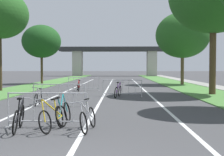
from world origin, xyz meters
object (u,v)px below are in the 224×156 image
at_px(bicycle_white_2, 38,98).
at_px(bicycle_yellow_5, 54,117).
at_px(crowd_barrier_nearest, 47,110).
at_px(tree_right_cypress_far, 183,35).
at_px(bicycle_red_3, 78,86).
at_px(bicycle_teal_0, 63,113).
at_px(bicycle_black_4, 19,118).
at_px(bicycle_silver_1, 88,118).
at_px(crowd_barrier_fourth, 84,84).
at_px(bicycle_purple_6, 118,91).
at_px(crowd_barrier_second, 59,95).
at_px(tree_left_oak_near, 42,41).
at_px(crowd_barrier_third, 122,88).

height_order(bicycle_white_2, bicycle_yellow_5, bicycle_yellow_5).
xyz_separation_m(crowd_barrier_nearest, bicycle_yellow_5, (0.30, -0.42, -0.15)).
xyz_separation_m(tree_right_cypress_far, bicycle_red_3, (-9.77, -8.34, -4.85)).
xyz_separation_m(bicycle_teal_0, bicycle_black_4, (-1.08, -0.95, 0.00)).
distance_m(bicycle_silver_1, bicycle_white_2, 6.34).
height_order(crowd_barrier_fourth, bicycle_purple_6, crowd_barrier_fourth).
relative_size(crowd_barrier_nearest, bicycle_white_2, 1.49).
height_order(bicycle_white_2, bicycle_black_4, bicycle_black_4).
xyz_separation_m(crowd_barrier_second, bicycle_red_3, (-0.36, 8.90, -0.17)).
relative_size(tree_left_oak_near, bicycle_red_3, 4.15).
xyz_separation_m(tree_right_cypress_far, bicycle_yellow_5, (-8.51, -22.31, -4.83)).
relative_size(crowd_barrier_second, bicycle_black_4, 1.45).
bearing_deg(bicycle_white_2, bicycle_red_3, -98.78).
relative_size(bicycle_red_3, bicycle_black_4, 0.92).
distance_m(crowd_barrier_second, bicycle_teal_0, 4.37).
bearing_deg(bicycle_black_4, tree_right_cypress_far, 57.36).
relative_size(bicycle_black_4, bicycle_purple_6, 1.05).
height_order(tree_right_cypress_far, crowd_barrier_second, tree_right_cypress_far).
distance_m(tree_right_cypress_far, bicycle_yellow_5, 24.36).
xyz_separation_m(bicycle_teal_0, bicycle_silver_1, (0.88, -0.87, -0.01)).
distance_m(tree_left_oak_near, crowd_barrier_fourth, 11.63).
height_order(crowd_barrier_fourth, bicycle_red_3, crowd_barrier_fourth).
relative_size(tree_left_oak_near, crowd_barrier_nearest, 2.64).
bearing_deg(bicycle_silver_1, bicycle_black_4, 10.05).
bearing_deg(bicycle_teal_0, tree_right_cypress_far, 72.05).
distance_m(bicycle_yellow_5, bicycle_purple_6, 9.49).
bearing_deg(bicycle_white_2, crowd_barrier_fourth, -100.93).
distance_m(crowd_barrier_third, bicycle_yellow_5, 9.94).
height_order(tree_right_cypress_far, crowd_barrier_nearest, tree_right_cypress_far).
relative_size(crowd_barrier_third, bicycle_red_3, 1.58).
xyz_separation_m(tree_left_oak_near, crowd_barrier_nearest, (6.40, -23.14, -4.17)).
bearing_deg(crowd_barrier_second, crowd_barrier_third, 57.42).
relative_size(crowd_barrier_third, crowd_barrier_fourth, 1.00).
bearing_deg(crowd_barrier_nearest, tree_left_oak_near, 105.45).
distance_m(bicycle_silver_1, bicycle_black_4, 1.96).
bearing_deg(bicycle_teal_0, bicycle_yellow_5, -94.49).
xyz_separation_m(crowd_barrier_fourth, bicycle_purple_6, (2.70, -5.05, -0.15)).
bearing_deg(crowd_barrier_third, bicycle_silver_1, -96.29).
xyz_separation_m(crowd_barrier_nearest, crowd_barrier_second, (-0.61, 4.65, 0.00)).
bearing_deg(bicycle_red_3, bicycle_yellow_5, -98.55).
bearing_deg(tree_right_cypress_far, bicycle_purple_6, -117.31).
distance_m(crowd_barrier_fourth, bicycle_red_3, 0.57).
height_order(tree_right_cypress_far, bicycle_purple_6, tree_right_cypress_far).
bearing_deg(crowd_barrier_third, bicycle_black_4, -107.13).
bearing_deg(tree_left_oak_near, bicycle_yellow_5, -74.14).
height_order(bicycle_red_3, bicycle_purple_6, bicycle_purple_6).
relative_size(tree_left_oak_near, bicycle_silver_1, 4.05).
distance_m(bicycle_red_3, bicycle_yellow_5, 14.03).
bearing_deg(crowd_barrier_nearest, bicycle_silver_1, -20.00).
distance_m(crowd_barrier_nearest, crowd_barrier_fourth, 13.97).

